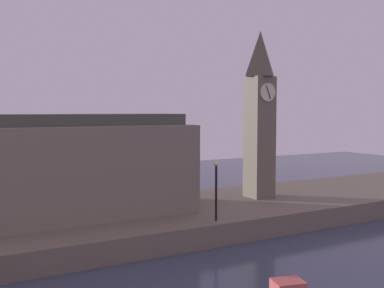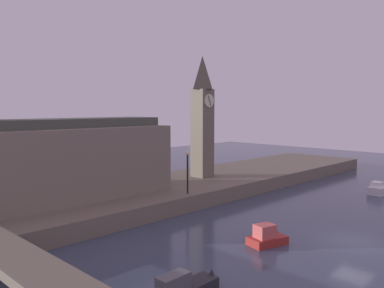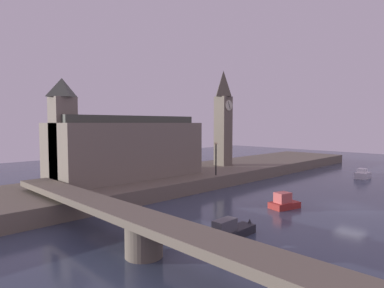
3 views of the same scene
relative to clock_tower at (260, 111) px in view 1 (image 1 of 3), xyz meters
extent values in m
cube|color=#6B6051|center=(-6.07, -0.47, -8.04)|extent=(70.00, 12.00, 1.50)
cube|color=#6B6051|center=(0.00, 0.00, -2.18)|extent=(1.98, 1.98, 10.20)
cylinder|color=beige|center=(0.00, -1.05, 1.58)|extent=(1.51, 0.12, 1.51)
cube|color=black|center=(0.00, -1.12, 1.58)|extent=(0.51, 0.04, 1.14)
pyramid|color=#4A4339|center=(0.00, 0.00, 4.82)|extent=(2.18, 2.18, 3.80)
cube|color=slate|center=(-16.15, 0.79, -4.13)|extent=(17.48, 6.83, 6.32)
cube|color=#42473D|center=(-16.15, 0.79, -0.57)|extent=(16.60, 4.10, 0.80)
cylinder|color=black|center=(-7.82, -5.42, -5.46)|extent=(0.16, 0.16, 3.64)
sphere|color=#F2E099|center=(-7.82, -5.42, -3.46)|extent=(0.36, 0.36, 0.36)
camera|label=1|loc=(-24.55, -31.45, 0.09)|focal=43.74mm
camera|label=2|loc=(-33.89, -31.68, 0.80)|focal=37.32mm
camera|label=3|loc=(-37.64, -31.42, -0.99)|focal=30.70mm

